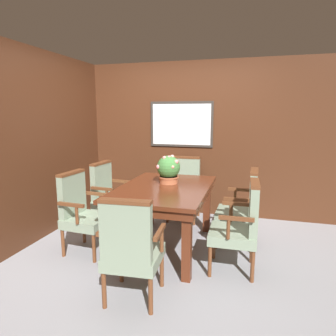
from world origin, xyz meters
TOP-DOWN VIEW (x-y plane):
  - ground_plane at (0.00, 0.00)m, footprint 14.00×14.00m
  - wall_back at (-0.00, 1.66)m, footprint 7.20×0.08m
  - wall_left at (-1.62, 0.00)m, footprint 0.06×7.20m
  - dining_table at (0.07, 0.21)m, footprint 1.05×1.53m
  - chair_head_near at (0.10, -0.91)m, footprint 0.54×0.51m
  - chair_left_far at (-0.86, 0.59)m, footprint 0.52×0.55m
  - chair_right_near at (0.98, -0.10)m, footprint 0.49×0.53m
  - chair_head_far at (0.06, 1.34)m, footprint 0.53×0.49m
  - chair_left_near at (-0.86, -0.14)m, footprint 0.51×0.54m
  - chair_right_far at (0.97, 0.56)m, footprint 0.49×0.53m
  - potted_plant at (0.06, 0.40)m, footprint 0.29×0.30m

SIDE VIEW (x-z plane):
  - ground_plane at x=0.00m, z-range 0.00..0.00m
  - chair_head_near at x=0.10m, z-range 0.03..0.99m
  - chair_left_far at x=-0.86m, z-range 0.03..0.99m
  - chair_right_near at x=0.98m, z-range 0.03..0.99m
  - chair_head_far at x=0.06m, z-range 0.03..0.99m
  - chair_left_near at x=-0.86m, z-range 0.03..0.99m
  - chair_right_far at x=0.97m, z-range 0.03..0.99m
  - dining_table at x=0.07m, z-range 0.29..1.06m
  - potted_plant at x=0.06m, z-range 0.77..1.13m
  - wall_left at x=-1.62m, z-range 0.00..2.45m
  - wall_back at x=0.00m, z-range 0.00..2.45m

